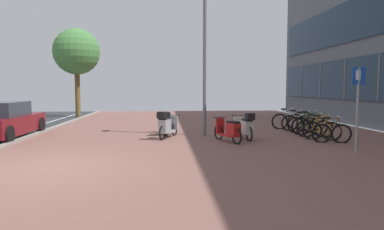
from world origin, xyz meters
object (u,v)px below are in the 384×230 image
(bicycle_rack_04, at_px, (303,125))
(bicycle_rack_06, at_px, (288,121))
(bicycle_rack_05, at_px, (297,123))
(scooter_near, at_px, (165,124))
(bicycle_rack_02, at_px, (315,128))
(parked_car_near, at_px, (2,121))
(scooter_far, at_px, (167,126))
(parking_sign, at_px, (358,100))
(bicycle_rack_03, at_px, (309,126))
(bicycle_rack_01, at_px, (322,130))
(bicycle_rack_00, at_px, (331,133))
(street_tree, at_px, (77,52))
(scooter_mid, at_px, (230,130))
(scooter_extra, at_px, (245,127))
(lamp_post, at_px, (205,48))

(bicycle_rack_04, bearing_deg, bicycle_rack_06, 98.48)
(bicycle_rack_05, bearing_deg, scooter_near, -172.31)
(bicycle_rack_02, relative_size, parked_car_near, 0.32)
(scooter_far, xyz_separation_m, parking_sign, (5.50, -3.27, 1.06))
(parked_car_near, bearing_deg, bicycle_rack_03, -0.68)
(bicycle_rack_01, height_order, parking_sign, parking_sign)
(scooter_near, relative_size, parking_sign, 0.71)
(bicycle_rack_01, bearing_deg, bicycle_rack_00, -86.73)
(parked_car_near, bearing_deg, street_tree, 86.25)
(scooter_far, bearing_deg, scooter_near, 93.98)
(bicycle_rack_04, bearing_deg, bicycle_rack_03, -91.90)
(scooter_mid, bearing_deg, scooter_extra, 40.90)
(bicycle_rack_02, distance_m, bicycle_rack_03, 0.67)
(bicycle_rack_02, xyz_separation_m, scooter_near, (-5.73, 1.20, 0.09))
(bicycle_rack_00, xyz_separation_m, parking_sign, (-0.15, -1.79, 1.19))
(bicycle_rack_03, xyz_separation_m, bicycle_rack_06, (-0.18, 1.99, -0.00))
(parked_car_near, bearing_deg, parking_sign, -18.51)
(parking_sign, bearing_deg, scooter_mid, 146.53)
(scooter_extra, height_order, street_tree, street_tree)
(bicycle_rack_03, bearing_deg, parking_sign, -93.42)
(parked_car_near, bearing_deg, bicycle_rack_05, 5.65)
(bicycle_rack_06, height_order, lamp_post, lamp_post)
(bicycle_rack_00, xyz_separation_m, parked_car_near, (-11.86, 2.13, 0.30))
(bicycle_rack_06, bearing_deg, parking_sign, -90.50)
(scooter_near, distance_m, parked_car_near, 6.15)
(bicycle_rack_03, height_order, parked_car_near, parked_car_near)
(bicycle_rack_04, height_order, parked_car_near, parked_car_near)
(bicycle_rack_00, distance_m, scooter_mid, 3.50)
(lamp_post, bearing_deg, parking_sign, -45.07)
(lamp_post, bearing_deg, bicycle_rack_03, -3.04)
(bicycle_rack_02, xyz_separation_m, scooter_far, (-5.66, 0.15, 0.13))
(scooter_extra, relative_size, street_tree, 0.33)
(bicycle_rack_01, distance_m, bicycle_rack_05, 2.65)
(bicycle_rack_00, distance_m, bicycle_rack_03, 1.99)
(bicycle_rack_01, xyz_separation_m, scooter_extra, (-2.74, 0.35, 0.12))
(scooter_near, xyz_separation_m, street_tree, (-5.54, 8.73, 3.72))
(bicycle_rack_04, xyz_separation_m, parking_sign, (-0.25, -4.44, 1.19))
(bicycle_rack_00, relative_size, scooter_near, 0.75)
(street_tree, bearing_deg, bicycle_rack_02, -41.41)
(scooter_extra, distance_m, parking_sign, 3.99)
(lamp_post, bearing_deg, street_tree, 128.20)
(bicycle_rack_02, distance_m, street_tree, 15.50)
(bicycle_rack_03, relative_size, lamp_post, 0.23)
(bicycle_rack_01, distance_m, scooter_near, 5.99)
(scooter_near, bearing_deg, scooter_mid, -43.30)
(bicycle_rack_05, distance_m, scooter_extra, 3.67)
(bicycle_rack_00, bearing_deg, bicycle_rack_02, 89.90)
(scooter_near, xyz_separation_m, scooter_mid, (2.25, -2.12, -0.03))
(bicycle_rack_01, xyz_separation_m, bicycle_rack_04, (0.14, 1.99, -0.00))
(bicycle_rack_05, height_order, lamp_post, lamp_post)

